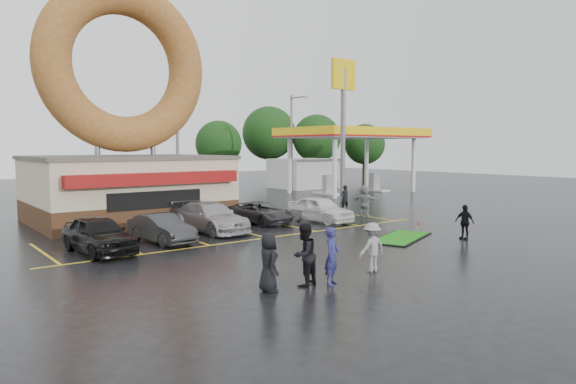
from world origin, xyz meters
TOP-DOWN VIEW (x-y plane):
  - ground at (0.00, 0.00)m, footprint 120.00×120.00m
  - donut_shop at (-3.00, 12.97)m, footprint 10.20×8.70m
  - gas_station at (20.00, 20.94)m, footprint 12.30×13.65m
  - shell_sign at (13.00, 12.00)m, footprint 2.20×0.36m
  - streetlight_mid at (4.00, 20.92)m, footprint 0.40×2.21m
  - streetlight_right at (16.00, 21.92)m, footprint 0.40×2.21m
  - tree_far_a at (26.00, 30.00)m, footprint 5.60×5.60m
  - tree_far_b at (32.00, 28.00)m, footprint 4.90×4.90m
  - tree_far_c at (22.00, 34.00)m, footprint 6.30×6.30m
  - tree_far_d at (14.00, 32.00)m, footprint 4.90×4.90m
  - car_black at (-7.24, 4.74)m, footprint 2.05×4.44m
  - car_dgrey at (-4.35, 5.26)m, footprint 1.79×3.94m
  - car_silver at (-1.21, 6.59)m, footprint 2.41×5.14m
  - car_grey at (2.34, 7.40)m, footprint 2.44×4.41m
  - car_white at (5.33, 5.79)m, footprint 1.96×4.31m
  - person_blue at (-3.10, -4.37)m, footprint 0.76×0.67m
  - person_blackjkt at (-3.89, -3.99)m, footprint 1.10×0.97m
  - person_hoodie at (-0.95, -4.01)m, footprint 1.08×0.63m
  - person_bystander at (-5.09, -3.83)m, footprint 0.70×0.93m
  - person_cameraman at (6.90, -2.37)m, footprint 0.40×0.93m
  - person_walker_near at (8.98, 5.83)m, footprint 1.15×1.84m
  - person_walker_far at (9.85, 8.49)m, footprint 0.65×0.46m
  - putting_green at (4.76, -0.47)m, footprint 4.43×3.12m

SIDE VIEW (x-z plane):
  - ground at x=0.00m, z-range 0.00..0.00m
  - putting_green at x=4.76m, z-range -0.22..0.29m
  - car_grey at x=2.34m, z-range 0.00..1.17m
  - car_dgrey at x=-4.35m, z-range 0.00..1.25m
  - car_white at x=5.33m, z-range 0.00..1.44m
  - car_silver at x=-1.21m, z-range 0.00..1.45m
  - car_black at x=-7.24m, z-range 0.00..1.47m
  - person_cameraman at x=6.90m, z-range 0.00..1.58m
  - person_hoodie at x=-0.95m, z-range 0.00..1.66m
  - person_walker_far at x=9.85m, z-range 0.00..1.70m
  - person_bystander at x=-5.09m, z-range 0.00..1.72m
  - person_blue at x=-3.10m, z-range 0.00..1.76m
  - person_walker_near at x=8.98m, z-range 0.00..1.89m
  - person_blackjkt at x=-3.89m, z-range 0.00..1.90m
  - gas_station at x=20.00m, z-range 0.75..6.65m
  - donut_shop at x=-3.00m, z-range -2.29..11.21m
  - tree_far_b at x=32.00m, z-range 1.03..8.03m
  - tree_far_d at x=14.00m, z-range 1.03..8.03m
  - streetlight_mid at x=4.00m, z-range 0.28..9.28m
  - streetlight_right at x=16.00m, z-range 0.28..9.28m
  - tree_far_a at x=26.00m, z-range 1.18..9.18m
  - tree_far_c at x=22.00m, z-range 1.34..10.34m
  - shell_sign at x=13.00m, z-range 2.08..12.68m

